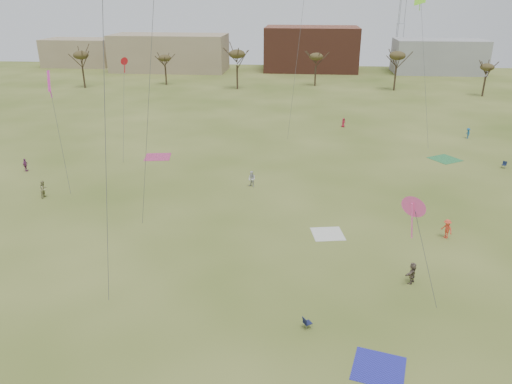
# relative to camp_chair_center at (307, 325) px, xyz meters

# --- Properties ---
(ground) EXTENTS (260.00, 260.00, 0.00)m
(ground) POSITION_rel_camp_chair_center_xyz_m (-4.45, -1.84, -0.26)
(ground) COLOR #40531A
(ground) RESTS_ON ground
(spectator_fore_b) EXTENTS (0.84, 1.02, 1.91)m
(spectator_fore_b) POSITION_rel_camp_chair_center_xyz_m (-28.64, 19.75, 0.70)
(spectator_fore_b) COLOR #95905E
(spectator_fore_b) RESTS_ON ground
(spectator_fore_c) EXTENTS (1.33, 1.63, 1.75)m
(spectator_fore_c) POSITION_rel_camp_chair_center_xyz_m (7.96, 6.32, 0.61)
(spectator_fore_c) COLOR brown
(spectator_fore_c) RESTS_ON ground
(flyer_mid_b) EXTENTS (1.22, 1.36, 1.83)m
(flyer_mid_b) POSITION_rel_camp_chair_center_xyz_m (12.54, 14.27, 0.65)
(flyer_mid_b) COLOR #EA472B
(flyer_mid_b) RESTS_ON ground
(spectator_mid_d) EXTENTS (0.43, 0.98, 1.64)m
(spectator_mid_d) POSITION_rel_camp_chair_center_xyz_m (-35.18, 27.53, 0.56)
(spectator_mid_d) COLOR #8C3A77
(spectator_mid_d) RESTS_ON ground
(spectator_mid_e) EXTENTS (1.15, 1.10, 1.87)m
(spectator_mid_e) POSITION_rel_camp_chair_center_xyz_m (-6.44, 25.14, 0.68)
(spectator_mid_e) COLOR silver
(spectator_mid_e) RESTS_ON ground
(flyer_far_b) EXTENTS (0.87, 0.85, 1.51)m
(flyer_far_b) POSITION_rel_camp_chair_center_xyz_m (5.81, 53.52, 0.49)
(flyer_far_b) COLOR #AA1D33
(flyer_far_b) RESTS_ON ground
(flyer_far_c) EXTENTS (0.66, 1.08, 1.61)m
(flyer_far_c) POSITION_rel_camp_chair_center_xyz_m (24.37, 48.55, 0.55)
(flyer_far_c) COLOR #1D5987
(flyer_far_c) RESTS_ON ground
(blanket_blue) EXTENTS (3.64, 3.64, 0.03)m
(blanket_blue) POSITION_rel_camp_chair_center_xyz_m (4.26, -3.38, -0.26)
(blanket_blue) COLOR #2729AA
(blanket_blue) RESTS_ON ground
(blanket_cream) EXTENTS (3.28, 3.28, 0.03)m
(blanket_cream) POSITION_rel_camp_chair_center_xyz_m (1.86, 13.94, -0.26)
(blanket_cream) COLOR white
(blanket_cream) RESTS_ON ground
(blanket_plum) EXTENTS (3.94, 3.94, 0.03)m
(blanket_plum) POSITION_rel_camp_chair_center_xyz_m (-20.40, 34.77, -0.26)
(blanket_plum) COLOR #B9386C
(blanket_plum) RESTS_ON ground
(blanket_olive) EXTENTS (4.67, 4.67, 0.03)m
(blanket_olive) POSITION_rel_camp_chair_center_xyz_m (18.35, 37.68, -0.26)
(blanket_olive) COLOR #2E8145
(blanket_olive) RESTS_ON ground
(camp_chair_center) EXTENTS (0.73, 0.72, 0.87)m
(camp_chair_center) POSITION_rel_camp_chair_center_xyz_m (0.00, 0.00, 0.00)
(camp_chair_center) COLOR #161B3C
(camp_chair_center) RESTS_ON ground
(camp_chair_right) EXTENTS (0.73, 0.74, 0.87)m
(camp_chair_right) POSITION_rel_camp_chair_center_xyz_m (24.87, 34.76, 0.00)
(camp_chair_right) COLOR #141F38
(camp_chair_right) RESTS_ON ground
(tree_line) EXTENTS (117.44, 49.32, 8.91)m
(tree_line) POSITION_rel_camp_chair_center_xyz_m (-7.29, 77.28, 6.83)
(tree_line) COLOR #3A2B1E
(tree_line) RESTS_ON ground
(building_tan) EXTENTS (32.00, 14.00, 10.00)m
(building_tan) POSITION_rel_camp_chair_center_xyz_m (-39.45, 113.16, 4.74)
(building_tan) COLOR #937F60
(building_tan) RESTS_ON ground
(building_brick) EXTENTS (26.00, 16.00, 12.00)m
(building_brick) POSITION_rel_camp_chair_center_xyz_m (0.55, 118.16, 5.74)
(building_brick) COLOR brown
(building_brick) RESTS_ON ground
(building_grey) EXTENTS (24.00, 12.00, 9.00)m
(building_grey) POSITION_rel_camp_chair_center_xyz_m (35.55, 116.16, 4.24)
(building_grey) COLOR gray
(building_grey) RESTS_ON ground
(building_tan_west) EXTENTS (20.00, 12.00, 8.00)m
(building_tan_west) POSITION_rel_camp_chair_center_xyz_m (-69.45, 120.16, 3.74)
(building_tan_west) COLOR #937F60
(building_tan_west) RESTS_ON ground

